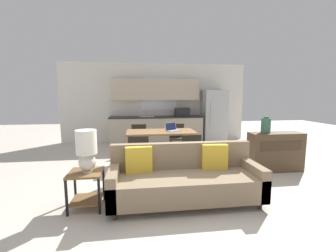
{
  "coord_description": "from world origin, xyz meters",
  "views": [
    {
      "loc": [
        -0.62,
        -3.25,
        1.61
      ],
      "look_at": [
        0.02,
        1.5,
        0.95
      ],
      "focal_mm": 24.0,
      "sensor_mm": 36.0,
      "label": 1
    }
  ],
  "objects_px": {
    "dining_table": "(161,134)",
    "dining_chair_far_right": "(177,137)",
    "credenza": "(275,152)",
    "dining_chair_near_left": "(139,152)",
    "side_table": "(86,184)",
    "dining_chair_near_right": "(190,150)",
    "vase": "(266,125)",
    "dining_chair_far_left": "(139,138)",
    "laptop": "(172,129)",
    "table_lamp": "(87,149)",
    "refrigerator": "(214,116)",
    "couch": "(184,179)"
  },
  "relations": [
    {
      "from": "table_lamp",
      "to": "dining_chair_near_left",
      "type": "xyz_separation_m",
      "value": [
        0.73,
        1.24,
        -0.39
      ]
    },
    {
      "from": "dining_table",
      "to": "vase",
      "type": "relative_size",
      "value": 4.65
    },
    {
      "from": "credenza",
      "to": "refrigerator",
      "type": "bearing_deg",
      "value": 95.26
    },
    {
      "from": "couch",
      "to": "dining_chair_near_right",
      "type": "relative_size",
      "value": 2.72
    },
    {
      "from": "table_lamp",
      "to": "dining_chair_far_left",
      "type": "bearing_deg",
      "value": 75.21
    },
    {
      "from": "credenza",
      "to": "dining_chair_near_left",
      "type": "distance_m",
      "value": 2.89
    },
    {
      "from": "dining_chair_near_left",
      "to": "laptop",
      "type": "relative_size",
      "value": 2.04
    },
    {
      "from": "table_lamp",
      "to": "dining_chair_far_left",
      "type": "xyz_separation_m",
      "value": [
        0.74,
        2.8,
        -0.39
      ]
    },
    {
      "from": "credenza",
      "to": "dining_chair_near_left",
      "type": "bearing_deg",
      "value": 177.9
    },
    {
      "from": "couch",
      "to": "dining_chair_far_left",
      "type": "xyz_separation_m",
      "value": [
        -0.67,
        2.77,
        0.14
      ]
    },
    {
      "from": "refrigerator",
      "to": "table_lamp",
      "type": "bearing_deg",
      "value": -127.81
    },
    {
      "from": "dining_chair_far_left",
      "to": "credenza",
      "type": "bearing_deg",
      "value": -30.49
    },
    {
      "from": "side_table",
      "to": "vase",
      "type": "bearing_deg",
      "value": 18.99
    },
    {
      "from": "dining_chair_near_left",
      "to": "laptop",
      "type": "distance_m",
      "value": 1.16
    },
    {
      "from": "dining_table",
      "to": "dining_chair_far_right",
      "type": "distance_m",
      "value": 0.96
    },
    {
      "from": "table_lamp",
      "to": "couch",
      "type": "bearing_deg",
      "value": 0.93
    },
    {
      "from": "credenza",
      "to": "dining_table",
      "type": "bearing_deg",
      "value": 159.31
    },
    {
      "from": "dining_chair_near_right",
      "to": "dining_chair_far_right",
      "type": "bearing_deg",
      "value": -94.01
    },
    {
      "from": "dining_table",
      "to": "laptop",
      "type": "bearing_deg",
      "value": -3.55
    },
    {
      "from": "side_table",
      "to": "dining_chair_far_left",
      "type": "height_order",
      "value": "dining_chair_far_left"
    },
    {
      "from": "dining_chair_far_right",
      "to": "laptop",
      "type": "xyz_separation_m",
      "value": [
        -0.25,
        -0.79,
        0.34
      ]
    },
    {
      "from": "refrigerator",
      "to": "vase",
      "type": "bearing_deg",
      "value": -88.99
    },
    {
      "from": "side_table",
      "to": "credenza",
      "type": "bearing_deg",
      "value": 17.42
    },
    {
      "from": "credenza",
      "to": "dining_chair_near_left",
      "type": "height_order",
      "value": "credenza"
    },
    {
      "from": "credenza",
      "to": "dining_chair_far_right",
      "type": "distance_m",
      "value": 2.49
    },
    {
      "from": "refrigerator",
      "to": "laptop",
      "type": "relative_size",
      "value": 4.43
    },
    {
      "from": "couch",
      "to": "dining_chair_near_left",
      "type": "bearing_deg",
      "value": 118.83
    },
    {
      "from": "dining_chair_far_left",
      "to": "side_table",
      "type": "bearing_deg",
      "value": -105.84
    },
    {
      "from": "side_table",
      "to": "dining_chair_far_left",
      "type": "xyz_separation_m",
      "value": [
        0.77,
        2.8,
        0.12
      ]
    },
    {
      "from": "dining_chair_near_left",
      "to": "side_table",
      "type": "bearing_deg",
      "value": 64.24
    },
    {
      "from": "refrigerator",
      "to": "side_table",
      "type": "bearing_deg",
      "value": -128.0
    },
    {
      "from": "credenza",
      "to": "dining_chair_near_left",
      "type": "xyz_separation_m",
      "value": [
        -2.89,
        0.11,
        0.06
      ]
    },
    {
      "from": "refrigerator",
      "to": "side_table",
      "type": "distance_m",
      "value": 5.48
    },
    {
      "from": "couch",
      "to": "laptop",
      "type": "height_order",
      "value": "laptop"
    },
    {
      "from": "dining_chair_far_left",
      "to": "laptop",
      "type": "xyz_separation_m",
      "value": [
        0.79,
        -0.78,
        0.34
      ]
    },
    {
      "from": "couch",
      "to": "dining_chair_far_right",
      "type": "relative_size",
      "value": 2.72
    },
    {
      "from": "dining_table",
      "to": "couch",
      "type": "relative_size",
      "value": 0.72
    },
    {
      "from": "dining_chair_far_left",
      "to": "laptop",
      "type": "distance_m",
      "value": 1.16
    },
    {
      "from": "table_lamp",
      "to": "dining_chair_far_right",
      "type": "height_order",
      "value": "table_lamp"
    },
    {
      "from": "table_lamp",
      "to": "dining_table",
      "type": "bearing_deg",
      "value": 58.34
    },
    {
      "from": "refrigerator",
      "to": "couch",
      "type": "bearing_deg",
      "value": -114.27
    },
    {
      "from": "couch",
      "to": "dining_chair_near_right",
      "type": "bearing_deg",
      "value": 73.35
    },
    {
      "from": "laptop",
      "to": "table_lamp",
      "type": "bearing_deg",
      "value": -155.5
    },
    {
      "from": "table_lamp",
      "to": "dining_chair_near_right",
      "type": "distance_m",
      "value": 2.2
    },
    {
      "from": "dining_table",
      "to": "dining_chair_near_right",
      "type": "distance_m",
      "value": 0.97
    },
    {
      "from": "dining_chair_near_left",
      "to": "dining_chair_near_right",
      "type": "bearing_deg",
      "value": -174.45
    },
    {
      "from": "dining_chair_near_left",
      "to": "dining_chair_far_right",
      "type": "height_order",
      "value": "same"
    },
    {
      "from": "dining_table",
      "to": "dining_chair_far_left",
      "type": "relative_size",
      "value": 1.95
    },
    {
      "from": "dining_table",
      "to": "vase",
      "type": "xyz_separation_m",
      "value": [
        2.13,
        -0.86,
        0.28
      ]
    },
    {
      "from": "dining_chair_far_right",
      "to": "dining_chair_far_left",
      "type": "distance_m",
      "value": 1.04
    }
  ]
}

